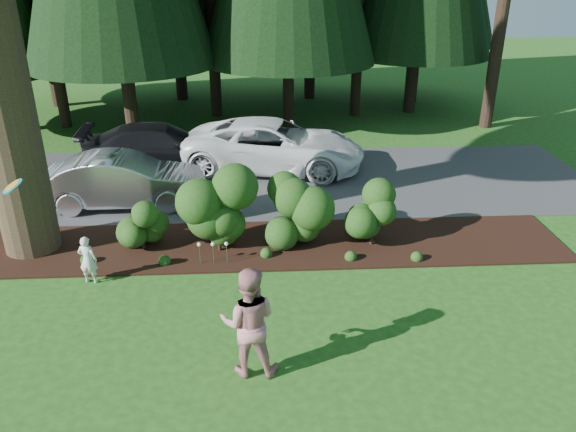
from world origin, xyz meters
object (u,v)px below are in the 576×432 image
object	(u,v)px
car_silver_wagon	(123,181)
car_dark_suv	(161,147)
child	(88,260)
car_white_suv	(274,145)
adult	(249,322)
frisbee	(13,186)

from	to	relation	value
car_silver_wagon	car_dark_suv	bearing A→B (deg)	-12.92
child	car_white_suv	bearing A→B (deg)	-111.55
car_white_suv	adult	xyz separation A→B (m)	(-0.73, -9.68, 0.15)
car_white_suv	car_silver_wagon	bearing A→B (deg)	133.90
car_dark_suv	frisbee	size ratio (longest dim) A/B	10.74
car_silver_wagon	adult	xyz separation A→B (m)	(3.47, -7.03, 0.22)
adult	frisbee	world-z (taller)	frisbee
car_silver_wagon	car_white_suv	world-z (taller)	car_white_suv
car_dark_suv	child	bearing A→B (deg)	172.47
car_silver_wagon	adult	size ratio (longest dim) A/B	2.24
adult	car_dark_suv	bearing A→B (deg)	-69.86
child	frisbee	size ratio (longest dim) A/B	2.35
car_white_suv	car_dark_suv	world-z (taller)	car_white_suv
adult	frisbee	bearing A→B (deg)	-31.14
car_silver_wagon	adult	distance (m)	7.84
car_silver_wagon	car_white_suv	size ratio (longest dim) A/B	0.76
car_silver_wagon	car_white_suv	bearing A→B (deg)	-59.34
car_silver_wagon	car_white_suv	xyz separation A→B (m)	(4.20, 2.65, 0.08)
car_dark_suv	child	size ratio (longest dim) A/B	4.57
car_silver_wagon	frisbee	world-z (taller)	frisbee
frisbee	car_silver_wagon	bearing A→B (deg)	70.88
car_dark_suv	car_white_suv	bearing A→B (deg)	-97.72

